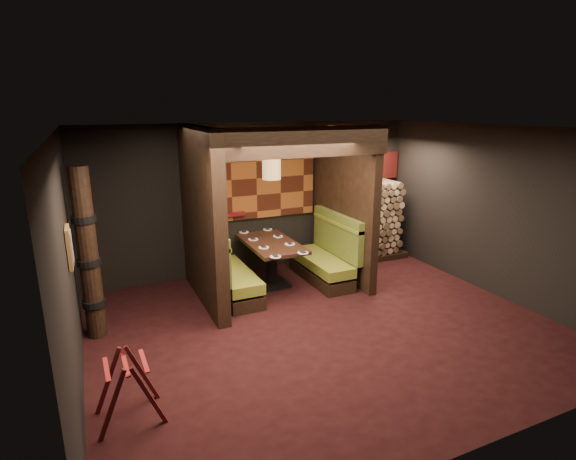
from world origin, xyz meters
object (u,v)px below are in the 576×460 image
at_px(totem_column, 88,256).
at_px(firewood_stack, 367,221).
at_px(luggage_rack, 128,386).
at_px(dining_table, 271,255).
at_px(booth_bench_right, 326,259).
at_px(pendant_lamp, 271,166).
at_px(booth_bench_left, 228,274).

relative_size(totem_column, firewood_stack, 1.39).
distance_m(luggage_rack, totem_column, 2.20).
distance_m(dining_table, luggage_rack, 3.85).
relative_size(dining_table, totem_column, 0.65).
height_order(luggage_rack, totem_column, totem_column).
distance_m(booth_bench_right, firewood_stack, 1.58).
height_order(dining_table, totem_column, totem_column).
xyz_separation_m(pendant_lamp, luggage_rack, (-2.71, -2.68, -1.79)).
relative_size(booth_bench_right, luggage_rack, 2.11).
distance_m(booth_bench_left, booth_bench_right, 1.89).
xyz_separation_m(booth_bench_right, dining_table, (-1.03, 0.15, 0.18)).
distance_m(pendant_lamp, luggage_rack, 4.21).
bearing_deg(firewood_stack, pendant_lamp, -165.86).
bearing_deg(totem_column, booth_bench_left, 14.75).
xyz_separation_m(pendant_lamp, totem_column, (-2.95, -0.65, -0.98)).
relative_size(booth_bench_left, dining_table, 1.03).
bearing_deg(dining_table, booth_bench_left, -170.20).
height_order(dining_table, luggage_rack, dining_table).
bearing_deg(booth_bench_left, luggage_rack, -125.63).
bearing_deg(totem_column, luggage_rack, -83.25).
relative_size(booth_bench_right, totem_column, 0.67).
height_order(pendant_lamp, luggage_rack, pendant_lamp).
relative_size(dining_table, firewood_stack, 0.90).
bearing_deg(luggage_rack, firewood_stack, 32.77).
relative_size(pendant_lamp, firewood_stack, 0.53).
distance_m(booth_bench_left, firewood_stack, 3.35).
bearing_deg(totem_column, firewood_stack, 13.19).
bearing_deg(booth_bench_right, luggage_rack, -145.42).
distance_m(booth_bench_right, luggage_rack, 4.54).
bearing_deg(luggage_rack, pendant_lamp, 44.68).
xyz_separation_m(booth_bench_left, totem_column, (-2.09, -0.55, 0.79)).
xyz_separation_m(booth_bench_left, booth_bench_right, (1.89, 0.00, 0.00)).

